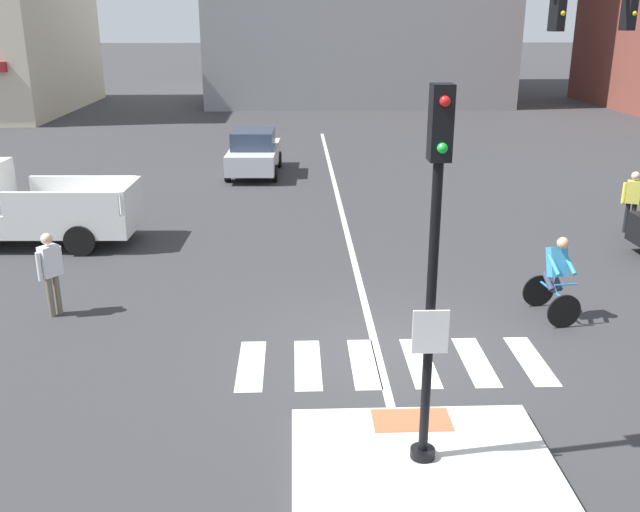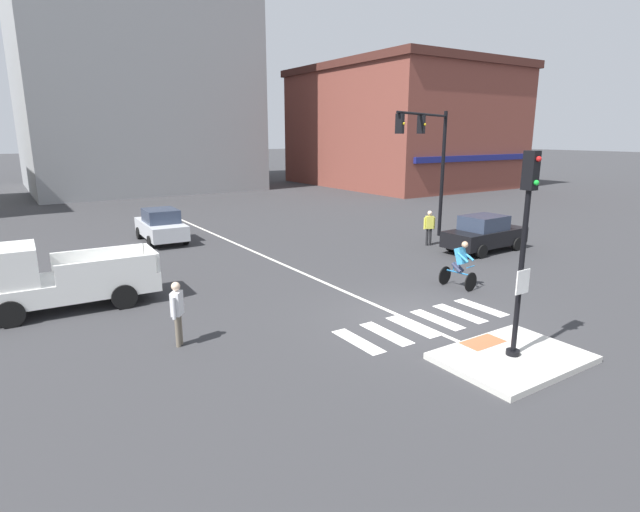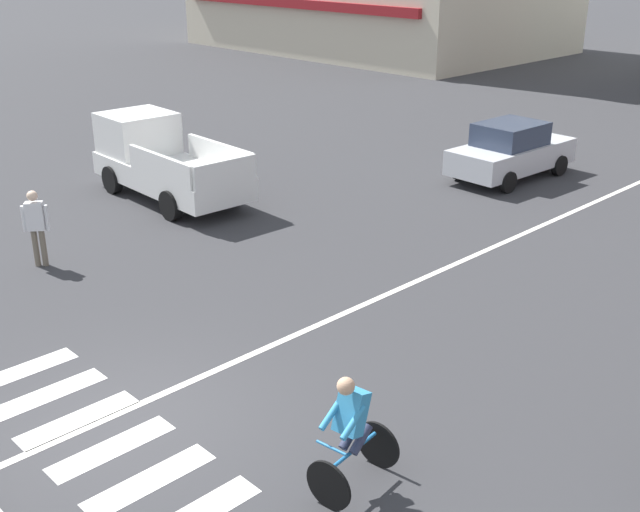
{
  "view_description": "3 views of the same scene",
  "coord_description": "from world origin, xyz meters",
  "px_view_note": "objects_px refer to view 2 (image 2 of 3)",
  "views": [
    {
      "loc": [
        -1.61,
        -10.96,
        5.55
      ],
      "look_at": [
        -1.1,
        2.7,
        0.87
      ],
      "focal_mm": 39.46,
      "sensor_mm": 36.0,
      "label": 1
    },
    {
      "loc": [
        -9.73,
        -9.92,
        5.21
      ],
      "look_at": [
        -1.17,
        3.27,
        1.36
      ],
      "focal_mm": 28.12,
      "sensor_mm": 36.0,
      "label": 2
    },
    {
      "loc": [
        8.81,
        -4.48,
        6.46
      ],
      "look_at": [
        -0.06,
        4.1,
        1.42
      ],
      "focal_mm": 43.6,
      "sensor_mm": 36.0,
      "label": 3
    }
  ],
  "objects_px": {
    "pickup_truck_white_cross_left": "(50,279)",
    "pedestrian_at_curb_left": "(177,309)",
    "signal_pole": "(525,237)",
    "car_black_cross_right": "(484,234)",
    "pedestrian_waiting_far_side": "(429,225)",
    "car_silver_westbound_distant": "(161,226)",
    "traffic_light_mast": "(430,150)",
    "cyclist": "(460,264)"
  },
  "relations": [
    {
      "from": "pickup_truck_white_cross_left",
      "to": "pedestrian_at_curb_left",
      "type": "distance_m",
      "value": 5.21
    },
    {
      "from": "signal_pole",
      "to": "car_black_cross_right",
      "type": "distance_m",
      "value": 11.94
    },
    {
      "from": "pickup_truck_white_cross_left",
      "to": "pedestrian_waiting_far_side",
      "type": "height_order",
      "value": "pickup_truck_white_cross_left"
    },
    {
      "from": "car_silver_westbound_distant",
      "to": "traffic_light_mast",
      "type": "bearing_deg",
      "value": -33.19
    },
    {
      "from": "traffic_light_mast",
      "to": "car_black_cross_right",
      "type": "bearing_deg",
      "value": -74.64
    },
    {
      "from": "pedestrian_at_curb_left",
      "to": "signal_pole",
      "type": "bearing_deg",
      "value": -39.23
    },
    {
      "from": "traffic_light_mast",
      "to": "pedestrian_waiting_far_side",
      "type": "relative_size",
      "value": 3.78
    },
    {
      "from": "pedestrian_at_curb_left",
      "to": "pedestrian_waiting_far_side",
      "type": "xyz_separation_m",
      "value": [
        13.69,
        5.03,
        0.0
      ]
    },
    {
      "from": "pedestrian_waiting_far_side",
      "to": "pickup_truck_white_cross_left",
      "type": "bearing_deg",
      "value": -178.57
    },
    {
      "from": "pedestrian_waiting_far_side",
      "to": "car_black_cross_right",
      "type": "bearing_deg",
      "value": -60.65
    },
    {
      "from": "pickup_truck_white_cross_left",
      "to": "car_silver_westbound_distant",
      "type": "bearing_deg",
      "value": 55.64
    },
    {
      "from": "traffic_light_mast",
      "to": "pedestrian_at_curb_left",
      "type": "distance_m",
      "value": 15.64
    },
    {
      "from": "pedestrian_at_curb_left",
      "to": "traffic_light_mast",
      "type": "bearing_deg",
      "value": 21.84
    },
    {
      "from": "car_black_cross_right",
      "to": "cyclist",
      "type": "distance_m",
      "value": 6.26
    },
    {
      "from": "signal_pole",
      "to": "car_silver_westbound_distant",
      "type": "relative_size",
      "value": 1.13
    },
    {
      "from": "signal_pole",
      "to": "car_black_cross_right",
      "type": "xyz_separation_m",
      "value": [
        8.64,
        7.95,
        -2.17
      ]
    },
    {
      "from": "cyclist",
      "to": "pedestrian_at_curb_left",
      "type": "bearing_deg",
      "value": 177.0
    },
    {
      "from": "signal_pole",
      "to": "pedestrian_waiting_far_side",
      "type": "xyz_separation_m",
      "value": [
        7.39,
        10.18,
        -2.0
      ]
    },
    {
      "from": "car_silver_westbound_distant",
      "to": "pedestrian_at_curb_left",
      "type": "height_order",
      "value": "pedestrian_at_curb_left"
    },
    {
      "from": "pedestrian_waiting_far_side",
      "to": "cyclist",
      "type": "bearing_deg",
      "value": -126.27
    },
    {
      "from": "car_silver_westbound_distant",
      "to": "cyclist",
      "type": "bearing_deg",
      "value": -64.33
    },
    {
      "from": "car_black_cross_right",
      "to": "cyclist",
      "type": "xyz_separation_m",
      "value": [
        -5.31,
        -3.31,
        0.06
      ]
    },
    {
      "from": "pedestrian_waiting_far_side",
      "to": "traffic_light_mast",
      "type": "bearing_deg",
      "value": 54.18
    },
    {
      "from": "car_silver_westbound_distant",
      "to": "car_black_cross_right",
      "type": "relative_size",
      "value": 1.0
    },
    {
      "from": "car_black_cross_right",
      "to": "car_silver_westbound_distant",
      "type": "bearing_deg",
      "value": 139.48
    },
    {
      "from": "traffic_light_mast",
      "to": "pedestrian_waiting_far_side",
      "type": "xyz_separation_m",
      "value": [
        -0.46,
        -0.64,
        -3.46
      ]
    },
    {
      "from": "cyclist",
      "to": "car_black_cross_right",
      "type": "bearing_deg",
      "value": 31.94
    },
    {
      "from": "traffic_light_mast",
      "to": "cyclist",
      "type": "height_order",
      "value": "traffic_light_mast"
    },
    {
      "from": "pedestrian_waiting_far_side",
      "to": "pedestrian_at_curb_left",
      "type": "bearing_deg",
      "value": -159.82
    },
    {
      "from": "signal_pole",
      "to": "car_silver_westbound_distant",
      "type": "distance_m",
      "value": 18.36
    },
    {
      "from": "traffic_light_mast",
      "to": "pedestrian_at_curb_left",
      "type": "relative_size",
      "value": 3.78
    },
    {
      "from": "cyclist",
      "to": "car_silver_westbound_distant",
      "type": "bearing_deg",
      "value": 115.67
    },
    {
      "from": "traffic_light_mast",
      "to": "car_silver_westbound_distant",
      "type": "distance_m",
      "value": 13.56
    },
    {
      "from": "car_silver_westbound_distant",
      "to": "pedestrian_at_curb_left",
      "type": "relative_size",
      "value": 2.49
    },
    {
      "from": "signal_pole",
      "to": "car_silver_westbound_distant",
      "type": "height_order",
      "value": "signal_pole"
    },
    {
      "from": "pickup_truck_white_cross_left",
      "to": "pedestrian_waiting_far_side",
      "type": "xyz_separation_m",
      "value": [
        16.07,
        0.4,
        0.0
      ]
    },
    {
      "from": "car_silver_westbound_distant",
      "to": "car_black_cross_right",
      "type": "bearing_deg",
      "value": -40.52
    },
    {
      "from": "car_silver_westbound_distant",
      "to": "pedestrian_at_curb_left",
      "type": "bearing_deg",
      "value": -104.11
    },
    {
      "from": "cyclist",
      "to": "pickup_truck_white_cross_left",
      "type": "bearing_deg",
      "value": 156.85
    },
    {
      "from": "pedestrian_at_curb_left",
      "to": "pedestrian_waiting_far_side",
      "type": "bearing_deg",
      "value": 20.18
    },
    {
      "from": "traffic_light_mast",
      "to": "cyclist",
      "type": "relative_size",
      "value": 3.75
    },
    {
      "from": "pickup_truck_white_cross_left",
      "to": "pedestrian_at_curb_left",
      "type": "bearing_deg",
      "value": -62.82
    }
  ]
}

